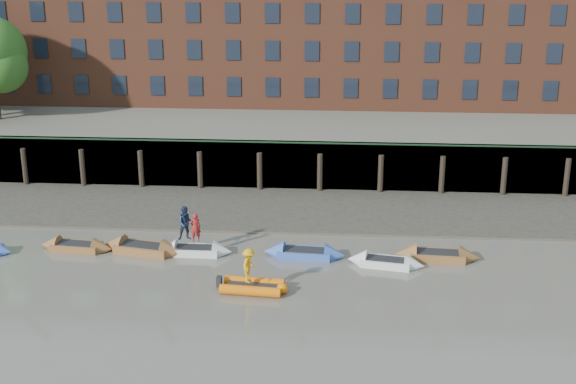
# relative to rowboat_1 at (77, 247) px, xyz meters

# --- Properties ---
(ground) EXTENTS (220.00, 220.00, 0.00)m
(ground) POSITION_rel_rowboat_1_xyz_m (10.92, -10.74, -0.21)
(ground) COLOR #635D54
(ground) RESTS_ON ground
(foreshore) EXTENTS (110.00, 8.00, 0.50)m
(foreshore) POSITION_rel_rowboat_1_xyz_m (10.92, 7.26, -0.21)
(foreshore) COLOR #3D382F
(foreshore) RESTS_ON ground
(mud_band) EXTENTS (110.00, 1.60, 0.10)m
(mud_band) POSITION_rel_rowboat_1_xyz_m (10.92, 3.86, -0.21)
(mud_band) COLOR #4C4336
(mud_band) RESTS_ON ground
(river_wall) EXTENTS (110.00, 1.23, 3.30)m
(river_wall) POSITION_rel_rowboat_1_xyz_m (10.92, 11.64, 1.38)
(river_wall) COLOR #2D2A26
(river_wall) RESTS_ON ground
(bank_terrace) EXTENTS (110.00, 28.00, 3.20)m
(bank_terrace) POSITION_rel_rowboat_1_xyz_m (10.92, 25.26, 1.39)
(bank_terrace) COLOR #5E594D
(bank_terrace) RESTS_ON ground
(rowboat_1) EXTENTS (4.18, 1.58, 1.19)m
(rowboat_1) POSITION_rel_rowboat_1_xyz_m (0.00, 0.00, 0.00)
(rowboat_1) COLOR brown
(rowboat_1) RESTS_ON ground
(rowboat_2) EXTENTS (4.85, 2.29, 1.36)m
(rowboat_2) POSITION_rel_rowboat_1_xyz_m (3.72, -0.08, 0.03)
(rowboat_2) COLOR brown
(rowboat_2) RESTS_ON ground
(rowboat_3) EXTENTS (4.06, 1.23, 1.17)m
(rowboat_3) POSITION_rel_rowboat_1_xyz_m (6.53, -0.08, -0.00)
(rowboat_3) COLOR silver
(rowboat_3) RESTS_ON ground
(rowboat_4) EXTENTS (4.48, 1.63, 1.27)m
(rowboat_4) POSITION_rel_rowboat_1_xyz_m (12.46, -0.12, 0.02)
(rowboat_4) COLOR #3859B3
(rowboat_4) RESTS_ON ground
(rowboat_5) EXTENTS (4.14, 1.86, 1.16)m
(rowboat_5) POSITION_rel_rowboat_1_xyz_m (16.73, -0.97, -0.00)
(rowboat_5) COLOR silver
(rowboat_5) RESTS_ON ground
(rowboat_6) EXTENTS (4.52, 1.57, 1.29)m
(rowboat_6) POSITION_rel_rowboat_1_xyz_m (19.50, 0.04, 0.02)
(rowboat_6) COLOR brown
(rowboat_6) RESTS_ON ground
(rib_tender) EXTENTS (3.30, 1.80, 0.56)m
(rib_tender) POSITION_rel_rowboat_1_xyz_m (10.27, -4.44, 0.03)
(rib_tender) COLOR orange
(rib_tender) RESTS_ON ground
(person_rower_a) EXTENTS (0.65, 0.51, 1.58)m
(person_rower_a) POSITION_rel_rowboat_1_xyz_m (6.63, -0.16, 1.37)
(person_rower_a) COLOR maroon
(person_rower_a) RESTS_ON rowboat_3
(person_rower_b) EXTENTS (1.07, 0.94, 1.87)m
(person_rower_b) POSITION_rel_rowboat_1_xyz_m (6.09, 0.05, 1.51)
(person_rower_b) COLOR #19233F
(person_rower_b) RESTS_ON rowboat_3
(person_rib_crew) EXTENTS (0.85, 1.21, 1.71)m
(person_rib_crew) POSITION_rel_rowboat_1_xyz_m (10.00, -4.52, 1.17)
(person_rib_crew) COLOR orange
(person_rib_crew) RESTS_ON rib_tender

